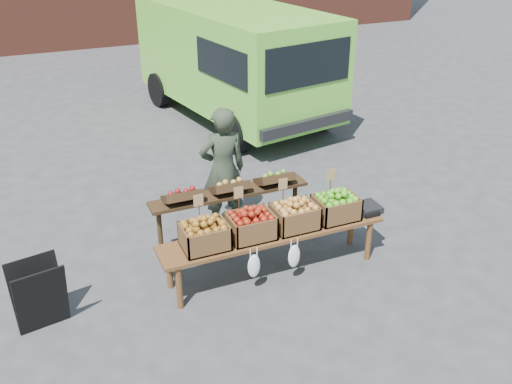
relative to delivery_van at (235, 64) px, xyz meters
name	(u,v)px	position (x,y,z in m)	size (l,w,h in m)	color
ground	(242,300)	(-2.15, -5.65, -1.10)	(80.00, 80.00, 0.00)	#414143
delivery_van	(235,64)	(0.00, 0.00, 0.00)	(2.25, 4.90, 2.20)	#6ACD3A
vendor	(223,170)	(-1.76, -4.05, -0.25)	(0.62, 0.41, 1.70)	#2F3929
chalkboard_sign	(39,296)	(-4.20, -5.24, -0.71)	(0.52, 0.28, 0.78)	black
back_table	(230,212)	(-1.87, -4.58, -0.58)	(2.10, 0.44, 1.04)	#322011
display_bench	(273,252)	(-1.61, -5.30, -0.81)	(2.70, 0.56, 0.57)	brown
crate_golden_apples	(205,236)	(-2.43, -5.30, -0.39)	(0.50, 0.40, 0.28)	#A36E29
crate_russet_pears	(251,226)	(-1.88, -5.30, -0.39)	(0.50, 0.40, 0.28)	#700B04
crate_red_apples	(295,217)	(-1.33, -5.30, -0.39)	(0.50, 0.40, 0.28)	#A39B21
crate_green_apples	(336,208)	(-0.78, -5.30, -0.39)	(0.50, 0.40, 0.28)	#388116
weighing_scale	(365,208)	(-0.36, -5.30, -0.49)	(0.34, 0.30, 0.08)	black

